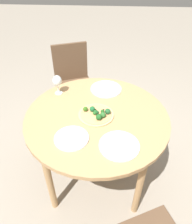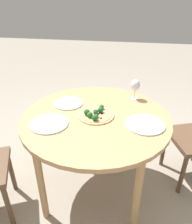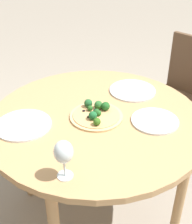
% 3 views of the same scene
% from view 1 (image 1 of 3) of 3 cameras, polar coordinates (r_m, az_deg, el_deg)
% --- Properties ---
extents(ground_plane, '(12.00, 12.00, 0.00)m').
position_cam_1_polar(ground_plane, '(2.14, 0.15, -15.78)').
color(ground_plane, gray).
extents(dining_table, '(1.06, 1.06, 0.72)m').
position_cam_1_polar(dining_table, '(1.65, 0.19, -2.87)').
color(dining_table, tan).
rests_on(dining_table, ground_plane).
extents(chair_2, '(0.51, 0.51, 0.86)m').
position_cam_1_polar(chair_2, '(2.48, -5.90, 7.94)').
color(chair_2, brown).
rests_on(chair_2, ground_plane).
extents(pizza, '(0.26, 0.26, 0.06)m').
position_cam_1_polar(pizza, '(1.58, 0.26, -0.50)').
color(pizza, tan).
rests_on(pizza, dining_table).
extents(wine_glass, '(0.07, 0.07, 0.16)m').
position_cam_1_polar(wine_glass, '(1.78, -10.10, 7.92)').
color(wine_glass, silver).
rests_on(wine_glass, dining_table).
extents(plate_near, '(0.26, 0.26, 0.01)m').
position_cam_1_polar(plate_near, '(1.39, 6.08, -8.69)').
color(plate_near, silver).
rests_on(plate_near, dining_table).
extents(plate_far, '(0.26, 0.26, 0.01)m').
position_cam_1_polar(plate_far, '(1.86, 2.64, 6.04)').
color(plate_far, silver).
rests_on(plate_far, dining_table).
extents(plate_side, '(0.23, 0.23, 0.01)m').
position_cam_1_polar(plate_side, '(1.43, -6.42, -6.81)').
color(plate_side, silver).
rests_on(plate_side, dining_table).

